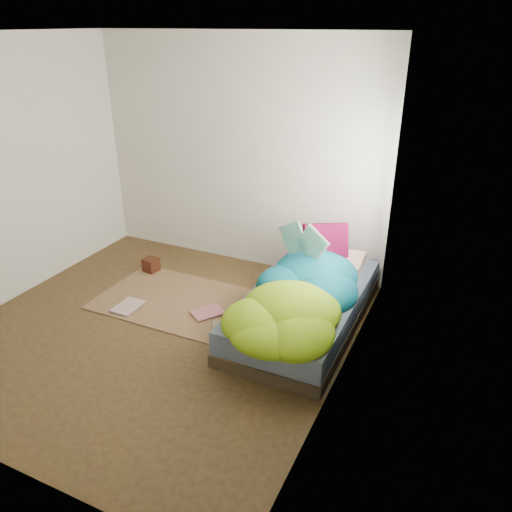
# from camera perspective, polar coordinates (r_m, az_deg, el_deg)

# --- Properties ---
(ground) EXTENTS (3.50, 3.50, 0.00)m
(ground) POSITION_cam_1_polar(r_m,az_deg,el_deg) (4.90, -11.20, -8.34)
(ground) COLOR #3C2B17
(ground) RESTS_ON ground
(room_walls) EXTENTS (3.54, 3.54, 2.62)m
(room_walls) POSITION_cam_1_polar(r_m,az_deg,el_deg) (4.24, -12.86, 10.32)
(room_walls) COLOR silver
(room_walls) RESTS_ON ground
(bed) EXTENTS (1.00, 2.00, 0.34)m
(bed) POSITION_cam_1_polar(r_m,az_deg,el_deg) (4.86, 5.56, -5.92)
(bed) COLOR #342C1C
(bed) RESTS_ON ground
(duvet) EXTENTS (0.96, 1.84, 0.34)m
(duvet) POSITION_cam_1_polar(r_m,az_deg,el_deg) (4.51, 4.78, -3.53)
(duvet) COLOR #07556D
(duvet) RESTS_ON bed
(rug) EXTENTS (1.60, 1.10, 0.01)m
(rug) POSITION_cam_1_polar(r_m,az_deg,el_deg) (5.35, -9.12, -5.00)
(rug) COLOR brown
(rug) RESTS_ON ground
(pillow_floral) EXTENTS (0.56, 0.35, 0.12)m
(pillow_floral) POSITION_cam_1_polar(r_m,az_deg,el_deg) (5.28, 9.16, -0.56)
(pillow_floral) COLOR beige
(pillow_floral) RESTS_ON bed
(pillow_magenta) EXTENTS (0.46, 0.34, 0.45)m
(pillow_magenta) POSITION_cam_1_polar(r_m,az_deg,el_deg) (5.23, 7.94, 1.24)
(pillow_magenta) COLOR #460415
(pillow_magenta) RESTS_ON bed
(open_book) EXTENTS (0.49, 0.24, 0.29)m
(open_book) POSITION_cam_1_polar(r_m,az_deg,el_deg) (4.86, 5.33, 2.77)
(open_book) COLOR #2B8538
(open_book) RESTS_ON duvet
(wooden_box) EXTENTS (0.18, 0.18, 0.15)m
(wooden_box) POSITION_cam_1_polar(r_m,az_deg,el_deg) (5.97, -11.90, -0.97)
(wooden_box) COLOR #32160B
(wooden_box) RESTS_ON rug
(floor_book_a) EXTENTS (0.24, 0.32, 0.02)m
(floor_book_a) POSITION_cam_1_polar(r_m,az_deg,el_deg) (5.37, -15.39, -5.33)
(floor_book_a) COLOR beige
(floor_book_a) RESTS_ON rug
(floor_book_b) EXTENTS (0.36, 0.38, 0.03)m
(floor_book_b) POSITION_cam_1_polar(r_m,az_deg,el_deg) (5.14, -6.10, -5.92)
(floor_book_b) COLOR #B86A79
(floor_book_b) RESTS_ON rug
(floor_book_c) EXTENTS (0.40, 0.42, 0.03)m
(floor_book_c) POSITION_cam_1_polar(r_m,az_deg,el_deg) (4.78, -4.90, -8.52)
(floor_book_c) COLOR tan
(floor_book_c) RESTS_ON rug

